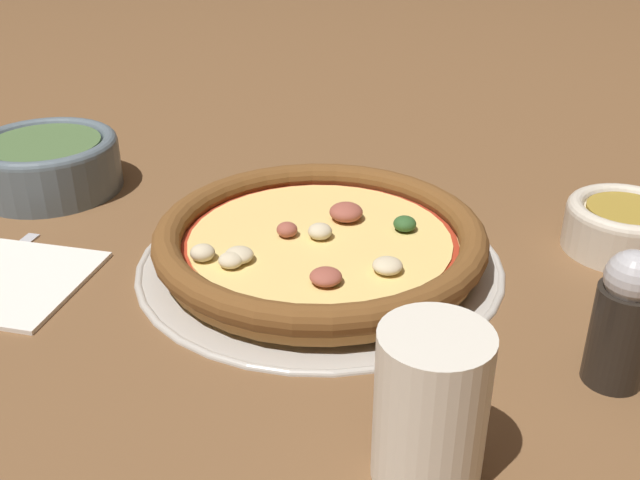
% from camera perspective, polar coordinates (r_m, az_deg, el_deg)
% --- Properties ---
extents(ground_plane, '(3.00, 3.00, 0.00)m').
position_cam_1_polar(ground_plane, '(0.67, -0.00, -1.77)').
color(ground_plane, brown).
extents(pizza_tray, '(0.33, 0.33, 0.01)m').
position_cam_1_polar(pizza_tray, '(0.67, -0.00, -1.53)').
color(pizza_tray, '#B7B2A8').
rests_on(pizza_tray, ground_plane).
extents(pizza, '(0.29, 0.29, 0.03)m').
position_cam_1_polar(pizza, '(0.66, -0.01, 0.02)').
color(pizza, tan).
rests_on(pizza, pizza_tray).
extents(bowl_near, '(0.11, 0.11, 0.05)m').
position_cam_1_polar(bowl_near, '(0.74, 22.16, 1.10)').
color(bowl_near, beige).
rests_on(bowl_near, ground_plane).
extents(bowl_far, '(0.15, 0.15, 0.06)m').
position_cam_1_polar(bowl_far, '(0.86, -20.08, 5.64)').
color(bowl_far, slate).
rests_on(bowl_far, ground_plane).
extents(drinking_cup, '(0.07, 0.07, 0.10)m').
position_cam_1_polar(drinking_cup, '(0.44, 8.43, -12.50)').
color(drinking_cup, silver).
rests_on(drinking_cup, ground_plane).
extents(napkin, '(0.16, 0.17, 0.01)m').
position_cam_1_polar(napkin, '(0.69, -22.25, -2.84)').
color(napkin, white).
rests_on(napkin, ground_plane).
extents(pepper_shaker, '(0.04, 0.04, 0.10)m').
position_cam_1_polar(pepper_shaker, '(0.54, 22.12, -5.63)').
color(pepper_shaker, black).
rests_on(pepper_shaker, ground_plane).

